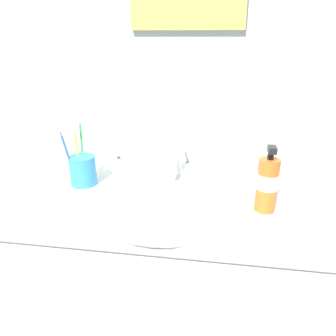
% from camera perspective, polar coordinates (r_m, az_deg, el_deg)
% --- Properties ---
extents(tiled_wall_back, '(2.32, 0.04, 2.40)m').
position_cam_1_polar(tiled_wall_back, '(1.19, 3.35, 16.34)').
color(tiled_wall_back, silver).
rests_on(tiled_wall_back, ground).
extents(vanity_counter, '(1.12, 0.52, 0.88)m').
position_cam_1_polar(vanity_counter, '(1.24, 1.07, -22.79)').
color(vanity_counter, silver).
rests_on(vanity_counter, ground).
extents(sink_basin, '(0.44, 0.44, 0.11)m').
position_cam_1_polar(sink_basin, '(0.96, -0.27, -7.79)').
color(sink_basin, white).
rests_on(sink_basin, vanity_counter).
extents(faucet, '(0.02, 0.15, 0.11)m').
position_cam_1_polar(faucet, '(1.11, 1.39, 1.57)').
color(faucet, silver).
rests_on(faucet, sink_basin).
extents(toothbrush_cup, '(0.08, 0.08, 0.09)m').
position_cam_1_polar(toothbrush_cup, '(1.06, -14.58, -0.41)').
color(toothbrush_cup, '#338CCC').
rests_on(toothbrush_cup, vanity_counter).
extents(toothbrush_blue, '(0.04, 0.03, 0.19)m').
position_cam_1_polar(toothbrush_blue, '(1.04, -17.08, 2.50)').
color(toothbrush_blue, blue).
rests_on(toothbrush_blue, toothbrush_cup).
extents(toothbrush_green, '(0.02, 0.05, 0.20)m').
position_cam_1_polar(toothbrush_green, '(1.08, -14.76, 4.06)').
color(toothbrush_green, green).
rests_on(toothbrush_green, toothbrush_cup).
extents(toothbrush_yellow, '(0.03, 0.02, 0.18)m').
position_cam_1_polar(toothbrush_yellow, '(1.07, -15.47, 2.99)').
color(toothbrush_yellow, yellow).
rests_on(toothbrush_yellow, toothbrush_cup).
extents(soap_dispenser, '(0.06, 0.06, 0.18)m').
position_cam_1_polar(soap_dispenser, '(0.90, 16.88, -2.58)').
color(soap_dispenser, orange).
rests_on(soap_dispenser, vanity_counter).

